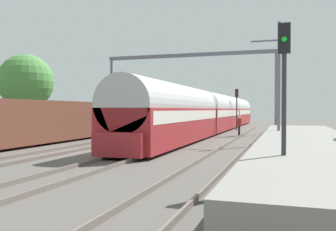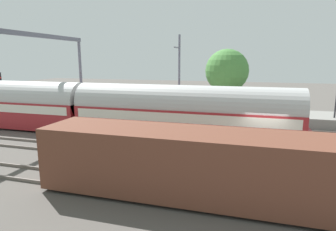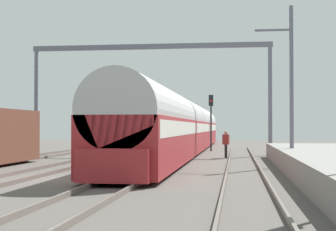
% 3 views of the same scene
% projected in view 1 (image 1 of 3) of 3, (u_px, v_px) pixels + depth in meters
% --- Properties ---
extents(ground, '(120.00, 120.00, 0.00)m').
position_uv_depth(ground, '(103.00, 152.00, 19.49)').
color(ground, '#544F4A').
extents(track_far_west, '(1.52, 60.00, 0.16)m').
position_uv_depth(track_far_west, '(5.00, 147.00, 21.44)').
color(track_far_west, '#695F57').
rests_on(track_far_west, ground).
extents(track_west, '(1.52, 60.00, 0.16)m').
position_uv_depth(track_west, '(68.00, 149.00, 20.14)').
color(track_west, '#695F57').
rests_on(track_west, ground).
extents(track_east, '(1.52, 60.00, 0.16)m').
position_uv_depth(track_east, '(141.00, 152.00, 18.83)').
color(track_east, '#695F57').
rests_on(track_east, ground).
extents(track_far_east, '(1.52, 60.00, 0.16)m').
position_uv_depth(track_far_east, '(224.00, 155.00, 17.53)').
color(track_far_east, '#695F57').
rests_on(track_far_east, ground).
extents(platform, '(4.40, 28.00, 0.90)m').
position_uv_depth(platform, '(306.00, 146.00, 18.26)').
color(platform, gray).
rests_on(platform, ground).
extents(passenger_train, '(2.93, 49.20, 3.82)m').
position_uv_depth(passenger_train, '(217.00, 112.00, 39.64)').
color(passenger_train, maroon).
rests_on(passenger_train, ground).
extents(freight_car, '(2.80, 13.00, 2.70)m').
position_uv_depth(freight_car, '(40.00, 122.00, 24.46)').
color(freight_car, brown).
rests_on(freight_car, ground).
extents(person_crossing, '(0.45, 0.34, 1.73)m').
position_uv_depth(person_crossing, '(239.00, 124.00, 31.60)').
color(person_crossing, '#242424').
rests_on(person_crossing, ground).
extents(railway_signal_near, '(0.36, 0.30, 4.86)m').
position_uv_depth(railway_signal_near, '(284.00, 81.00, 10.98)').
color(railway_signal_near, '#2D2D33').
rests_on(railway_signal_near, ground).
extents(railway_signal_far, '(0.36, 0.30, 4.56)m').
position_uv_depth(railway_signal_far, '(237.00, 104.00, 40.86)').
color(railway_signal_far, '#2D2D33').
rests_on(railway_signal_far, ground).
extents(catenary_gantry, '(17.23, 0.28, 7.86)m').
position_uv_depth(catenary_gantry, '(188.00, 73.00, 36.39)').
color(catenary_gantry, slate).
rests_on(catenary_gantry, ground).
extents(catenary_pole_east_mid, '(1.90, 0.20, 8.00)m').
position_uv_depth(catenary_pole_east_mid, '(278.00, 81.00, 23.92)').
color(catenary_pole_east_mid, slate).
rests_on(catenary_pole_east_mid, ground).
extents(tree_west_background, '(5.52, 5.52, 7.85)m').
position_uv_depth(tree_west_background, '(26.00, 82.00, 36.94)').
color(tree_west_background, '#4C3826').
rests_on(tree_west_background, ground).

